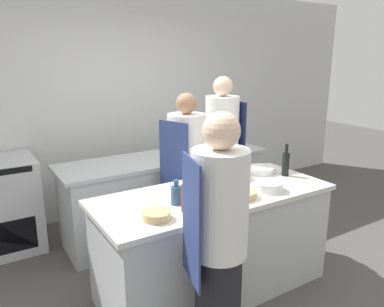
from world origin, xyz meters
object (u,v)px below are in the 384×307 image
Objects in this scene: bottle_sauce at (199,173)px; bottle_water at (176,195)px; bottle_vinegar at (234,162)px; bowl_mixing_large at (157,215)px; chef_at_stove at (222,162)px; bottle_cooking_oil at (286,163)px; chef_at_prep_near at (219,243)px; bowl_ceramic_blue at (240,194)px; bottle_wine at (186,197)px; bowl_prep_small at (269,186)px; bowl_wooden_salad at (261,170)px; cup at (196,194)px; stockpot at (186,147)px; chef_at_pass_far at (186,178)px; bottle_olive_oil at (235,165)px.

bottle_sauce is 1.46× the size of bottle_water.
bottle_vinegar reaches higher than bowl_mixing_large.
bottle_cooking_oil is at bearing 24.42° from chef_at_stove.
chef_at_stove is (0.99, 1.32, 0.06)m from chef_at_prep_near.
chef_at_prep_near is 0.97m from bottle_sauce.
bottle_wine is at bearing -178.89° from bowl_ceramic_blue.
chef_at_stove is at bearing -22.26° from chef_at_prep_near.
bowl_ceramic_blue is at bearing 1.72° from bowl_mixing_large.
bottle_wine is (-0.84, -0.51, -0.00)m from bottle_vinegar.
chef_at_prep_near is 0.94m from bowl_prep_small.
chef_at_prep_near is 1.29m from bottle_vinegar.
bowl_prep_small is 0.29m from bowl_ceramic_blue.
chef_at_prep_near is 5.55× the size of bottle_cooking_oil.
bottle_water reaches higher than bowl_wooden_salad.
cup is at bearing -175.61° from bottle_cooking_oil.
bottle_vinegar is 1.09× the size of bowl_ceramic_blue.
bottle_sauce is at bearing 52.35° from cup.
bowl_ceramic_blue is at bearing -102.08° from stockpot.
chef_at_pass_far reaches higher than stockpot.
bottle_cooking_oil is 1.47m from bowl_mixing_large.
bottle_water is at bearing -167.04° from bowl_wooden_salad.
bottle_wine is at bearing -151.11° from bottle_olive_oil.
bowl_ceramic_blue is 0.36m from cup.
bottle_cooking_oil is at bearing -38.85° from bottle_vinegar.
bottle_olive_oil is 1.45× the size of bottle_water.
chef_at_stove is 0.47m from stockpot.
bottle_vinegar is at bearing 31.52° from bottle_wine.
bowl_wooden_salad is at bearing -38.16° from chef_at_prep_near.
chef_at_prep_near is at bearing -133.11° from bottle_olive_oil.
stockpot is at bearing 65.93° from bottle_sauce.
bowl_wooden_salad is (1.32, 0.41, 0.00)m from bowl_mixing_large.
bottle_cooking_oil reaches higher than stockpot.
chef_at_stove is 0.75m from bottle_sauce.
chef_at_prep_near is at bearing -32.37° from chef_at_stove.
bottle_sauce is (-0.82, 0.21, -0.01)m from bottle_cooking_oil.
bottle_vinegar is at bearing -86.14° from stockpot.
bottle_sauce is 2.86× the size of cup.
bowl_ceramic_blue is (-0.28, -0.42, -0.08)m from bottle_olive_oil.
bottle_wine reaches higher than bowl_prep_small.
bottle_cooking_oil is (1.20, 0.21, 0.01)m from bottle_wine.
bottle_olive_oil is 1.11× the size of stockpot.
bottle_cooking_oil is at bearing 27.96° from bowl_prep_small.
cup is at bearing -42.35° from chef_at_stove.
bottle_water is (-1.20, -0.06, -0.04)m from bottle_cooking_oil.
bowl_mixing_large is 0.75m from bowl_ceramic_blue.
bottle_vinegar is at bearing 56.58° from bowl_ceramic_blue.
bottle_olive_oil is 1.12m from bowl_mixing_large.
bottle_olive_oil is 1.00× the size of bottle_sauce.
bottle_sauce is 1.10× the size of bowl_wooden_salad.
chef_at_prep_near is 0.94× the size of chef_at_stove.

